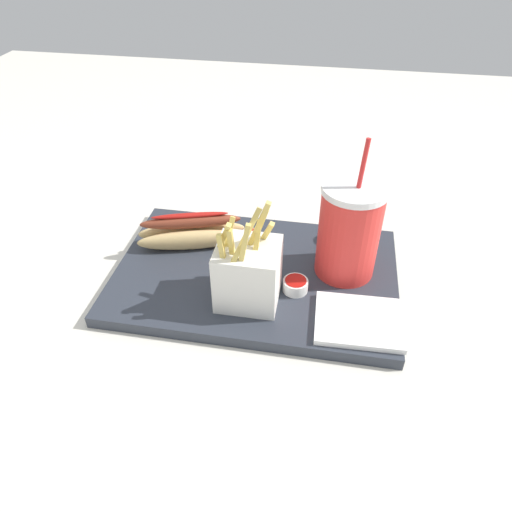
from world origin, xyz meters
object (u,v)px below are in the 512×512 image
at_px(fries_basket, 246,272).
at_px(hot_dog_1, 192,232).
at_px(ketchup_cup_1, 295,285).
at_px(ketchup_cup_3, 333,236).
at_px(napkin_stack, 359,321).
at_px(soda_cup, 349,230).
at_px(ketchup_cup_2, 250,236).

relative_size(fries_basket, hot_dog_1, 0.91).
height_order(hot_dog_1, ketchup_cup_1, hot_dog_1).
relative_size(ketchup_cup_1, ketchup_cup_3, 1.08).
distance_m(fries_basket, napkin_stack, 0.18).
height_order(soda_cup, ketchup_cup_2, soda_cup).
height_order(hot_dog_1, napkin_stack, hot_dog_1).
relative_size(soda_cup, hot_dog_1, 1.19).
height_order(soda_cup, fries_basket, soda_cup).
relative_size(soda_cup, ketchup_cup_1, 5.88).
bearing_deg(napkin_stack, fries_basket, 171.61).
height_order(ketchup_cup_2, napkin_stack, ketchup_cup_2).
bearing_deg(hot_dog_1, ketchup_cup_2, 15.30).
bearing_deg(ketchup_cup_2, fries_basket, -81.51).
bearing_deg(soda_cup, ketchup_cup_2, 162.30).
bearing_deg(ketchup_cup_2, napkin_stack, -41.91).
xyz_separation_m(hot_dog_1, napkin_stack, (0.29, -0.15, -0.02)).
distance_m(hot_dog_1, ketchup_cup_1, 0.21).
distance_m(fries_basket, ketchup_cup_2, 0.16).
bearing_deg(fries_basket, napkin_stack, -8.39).
height_order(soda_cup, ketchup_cup_1, soda_cup).
distance_m(soda_cup, napkin_stack, 0.14).
xyz_separation_m(fries_basket, ketchup_cup_2, (-0.02, 0.15, -0.04)).
distance_m(ketchup_cup_1, ketchup_cup_3, 0.15).
relative_size(ketchup_cup_1, napkin_stack, 0.31).
height_order(hot_dog_1, ketchup_cup_3, hot_dog_1).
xyz_separation_m(ketchup_cup_1, napkin_stack, (0.10, -0.06, -0.01)).
bearing_deg(ketchup_cup_1, fries_basket, -157.15).
height_order(ketchup_cup_2, ketchup_cup_3, ketchup_cup_2).
xyz_separation_m(soda_cup, hot_dog_1, (-0.27, 0.03, -0.05)).
bearing_deg(ketchup_cup_2, ketchup_cup_1, -51.33).
relative_size(fries_basket, ketchup_cup_2, 5.94).
xyz_separation_m(soda_cup, ketchup_cup_3, (-0.02, 0.08, -0.07)).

